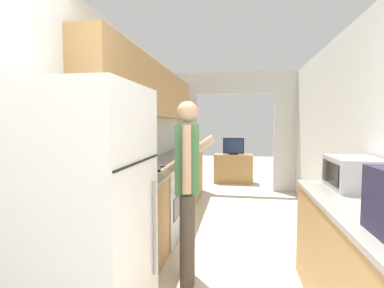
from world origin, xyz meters
TOP-DOWN VIEW (x-y plane):
  - wall_left at (-1.20, 2.54)m, footprint 0.38×7.80m
  - wall_right at (1.29, 2.10)m, footprint 0.06×7.80m
  - wall_far_with_doorway at (0.00, 5.43)m, footprint 2.91×0.06m
  - counter_left at (-0.96, 3.29)m, footprint 0.62×3.99m
  - counter_right at (0.96, 1.05)m, footprint 0.62×1.89m
  - refrigerator at (-0.88, 0.73)m, footprint 0.77×0.81m
  - range_oven at (-0.95, 2.49)m, footprint 0.66×0.74m
  - person at (-0.37, 1.61)m, footprint 0.53×0.40m
  - microwave at (1.04, 1.65)m, footprint 0.39×0.53m
  - tv_cabinet at (-0.04, 6.21)m, footprint 0.92×0.42m
  - television at (-0.04, 6.17)m, footprint 0.50×0.16m

SIDE VIEW (x-z plane):
  - tv_cabinet at x=-0.04m, z-range 0.00..0.69m
  - counter_right at x=0.96m, z-range 0.00..0.89m
  - counter_left at x=-0.96m, z-range 0.00..0.89m
  - range_oven at x=-0.95m, z-range -0.06..0.96m
  - refrigerator at x=-0.88m, z-range 0.00..1.68m
  - person at x=-0.37m, z-range 0.06..1.69m
  - television at x=-0.04m, z-range 0.68..1.08m
  - microwave at x=1.04m, z-range 0.89..1.16m
  - wall_right at x=1.29m, z-range 0.00..2.50m
  - wall_far_with_doorway at x=0.00m, z-range 0.19..2.69m
  - wall_left at x=-1.20m, z-range 0.26..2.76m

